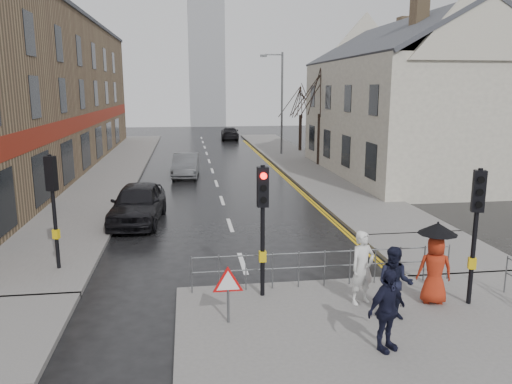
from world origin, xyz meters
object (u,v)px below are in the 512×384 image
object	(u,v)px
pedestrian_b	(395,283)
pedestrian_d	(387,310)
car_mid	(186,165)
pedestrian_a	(362,268)
car_parked	(138,203)
pedestrian_with_umbrella	(435,260)

from	to	relation	value
pedestrian_b	pedestrian_d	bearing A→B (deg)	-91.42
pedestrian_d	car_mid	world-z (taller)	pedestrian_d
pedestrian_a	car_parked	xyz separation A→B (m)	(-6.22, 9.05, -0.25)
pedestrian_b	pedestrian_with_umbrella	distance (m)	1.51
pedestrian_d	car_parked	world-z (taller)	pedestrian_d
pedestrian_a	pedestrian_b	world-z (taller)	pedestrian_a
pedestrian_with_umbrella	pedestrian_b	bearing A→B (deg)	-152.74
pedestrian_b	pedestrian_d	distance (m)	1.54
pedestrian_a	pedestrian_d	size ratio (longest dim) A/B	1.07
pedestrian_d	car_parked	distance (m)	12.76
pedestrian_d	pedestrian_with_umbrella	bearing A→B (deg)	18.81
pedestrian_with_umbrella	pedestrian_d	distance (m)	2.91
pedestrian_with_umbrella	pedestrian_d	world-z (taller)	pedestrian_with_umbrella
pedestrian_d	car_mid	size ratio (longest dim) A/B	0.40
car_parked	car_mid	world-z (taller)	car_parked
pedestrian_a	pedestrian_with_umbrella	world-z (taller)	pedestrian_with_umbrella
pedestrian_with_umbrella	car_mid	bearing A→B (deg)	106.92
pedestrian_d	car_mid	bearing A→B (deg)	74.72
pedestrian_b	car_mid	xyz separation A→B (m)	(-4.73, 20.58, -0.29)
pedestrian_b	pedestrian_with_umbrella	size ratio (longest dim) A/B	0.83
pedestrian_a	pedestrian_b	bearing A→B (deg)	-82.88
pedestrian_d	car_parked	xyz separation A→B (m)	(-5.93, 11.29, -0.19)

